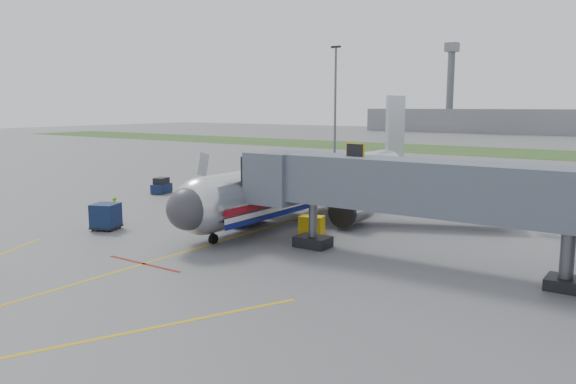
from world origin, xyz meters
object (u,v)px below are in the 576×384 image
Objects in this scene: ramp_worker at (115,209)px; baggage_tug at (161,186)px; belt_loader at (242,217)px; airliner at (318,182)px.

baggage_tug is at bearing 76.82° from ramp_worker.
baggage_tug is 18.17m from belt_loader.
airliner is 18.71× the size of ramp_worker.
ramp_worker is (7.74, -12.06, 0.22)m from baggage_tug.
airliner reaches higher than baggage_tug.
ramp_worker is (-11.52, -12.18, -1.69)m from airliner.
baggage_tug is 14.33m from ramp_worker.
belt_loader is at bearing -16.72° from ramp_worker.
baggage_tug is at bearing 157.23° from belt_loader.
belt_loader is (-2.51, -7.15, -2.12)m from airliner.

